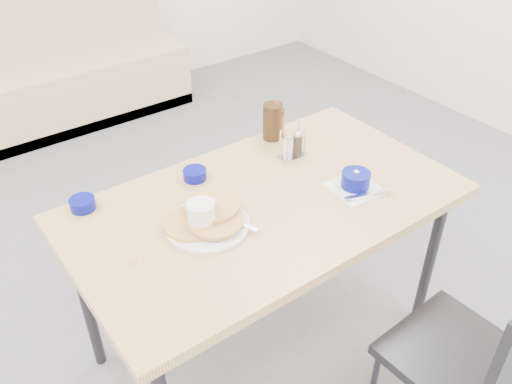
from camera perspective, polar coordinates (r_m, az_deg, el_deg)
ground at (r=2.35m, az=4.73°, el=-19.02°), size 6.00×6.00×0.00m
booth_bench at (r=4.18m, az=-20.94°, el=11.39°), size 1.90×0.56×1.22m
dining_table at (r=1.97m, az=1.01°, el=-2.33°), size 1.40×0.80×0.76m
diner_chair at (r=1.90m, az=22.72°, el=-15.51°), size 0.42×0.42×0.89m
pancake_plate at (r=1.82m, az=-5.20°, el=-3.00°), size 0.28×0.28×0.05m
coffee_mug at (r=1.79m, az=-5.68°, el=-2.42°), size 0.13×0.09×0.10m
grits_setting at (r=2.01m, az=10.44°, el=1.04°), size 0.19×0.20×0.07m
creamer_bowl at (r=1.98m, az=-17.79°, el=-1.20°), size 0.09×0.09×0.04m
butter_bowl at (r=2.05m, az=-6.46°, el=1.86°), size 0.09×0.09×0.04m
amber_tumbler at (r=2.27m, az=1.76°, el=7.43°), size 0.08×0.08×0.15m
condiment_caddy at (r=2.16m, az=3.88°, el=4.76°), size 0.11×0.06×0.13m
syrup_bottle at (r=2.28m, az=2.17°, el=7.49°), size 0.07×0.07×0.17m
sugar_wrapper at (r=1.73m, az=-12.94°, el=-7.20°), size 0.04×0.04×0.00m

